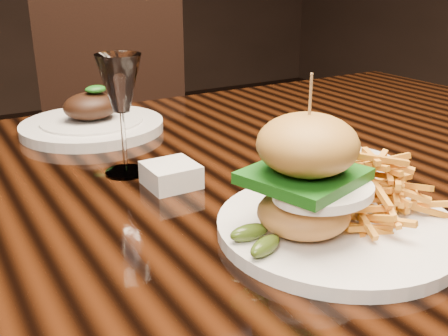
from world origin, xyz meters
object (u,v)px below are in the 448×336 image
dining_table (210,219)px  wine_glass (120,88)px  far_dish (92,122)px  chair_far (123,135)px  burger_plate (338,194)px

dining_table → wine_glass: wine_glass is taller
far_dish → chair_far: bearing=66.0°
wine_glass → far_dish: bearing=83.9°
dining_table → chair_far: 0.92m
dining_table → far_dish: 0.31m
dining_table → far_dish: size_ratio=6.32×
dining_table → far_dish: (-0.08, 0.28, 0.09)m
dining_table → chair_far: size_ratio=1.68×
far_dish → chair_far: chair_far is taller
dining_table → chair_far: chair_far is taller
dining_table → wine_glass: bearing=152.2°
burger_plate → far_dish: size_ratio=1.05×
far_dish → burger_plate: bearing=-78.5°
dining_table → far_dish: far_dish is taller
wine_glass → dining_table: bearing=-27.8°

